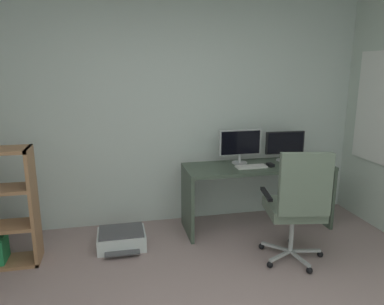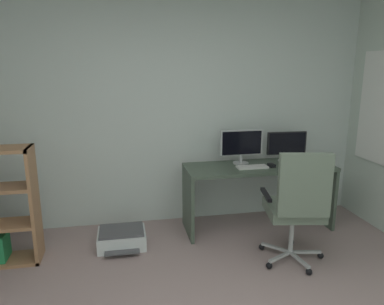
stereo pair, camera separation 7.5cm
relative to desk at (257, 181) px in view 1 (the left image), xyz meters
name	(u,v)px [view 1 (the left image)]	position (x,y,z in m)	size (l,w,h in m)	color
wall_back	(166,109)	(-0.97, 0.47, 0.79)	(4.66, 0.10, 2.69)	silver
desk	(257,181)	(0.00, 0.00, 0.00)	(1.67, 0.58, 0.74)	#435243
monitor_main	(240,144)	(-0.18, 0.13, 0.41)	(0.50, 0.18, 0.39)	#B2B5B7
monitor_secondary	(285,144)	(0.38, 0.13, 0.39)	(0.47, 0.18, 0.35)	#B2B5B7
keyboard	(251,167)	(-0.11, -0.08, 0.20)	(0.34, 0.13, 0.02)	silver
computer_mouse	(270,165)	(0.11, -0.07, 0.20)	(0.06, 0.10, 0.03)	black
office_chair	(297,202)	(0.04, -0.85, 0.06)	(0.64, 0.63, 1.12)	#B7BABC
printer	(122,239)	(-1.55, -0.17, -0.47)	(0.49, 0.46, 0.19)	silver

